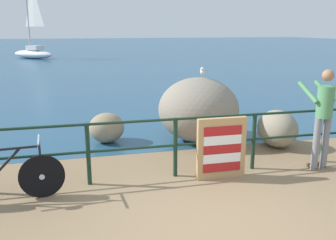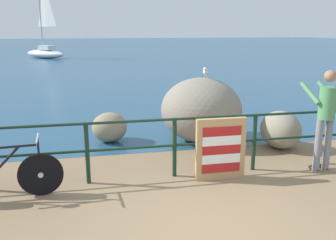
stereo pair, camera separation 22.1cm
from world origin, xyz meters
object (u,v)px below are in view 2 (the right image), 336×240
(breakwater_boulder_right, at_px, (281,130))
(sailboat, at_px, (45,50))
(folded_deckchair_stack, at_px, (221,149))
(breakwater_boulder_left, at_px, (109,127))
(seagull, at_px, (206,71))
(bicycle, at_px, (3,175))
(breakwater_boulder_main, at_px, (201,110))
(person_at_railing, at_px, (325,116))

(breakwater_boulder_right, relative_size, sailboat, 0.16)
(folded_deckchair_stack, relative_size, breakwater_boulder_left, 1.35)
(seagull, bearing_deg, folded_deckchair_stack, 14.34)
(folded_deckchair_stack, bearing_deg, bicycle, -178.36)
(breakwater_boulder_main, distance_m, breakwater_boulder_left, 2.06)
(bicycle, xyz_separation_m, person_at_railing, (5.21, 0.07, 0.60))
(seagull, relative_size, sailboat, 0.05)
(breakwater_boulder_left, xyz_separation_m, sailboat, (-4.14, 24.74, 0.38))
(breakwater_boulder_left, bearing_deg, breakwater_boulder_right, -18.48)
(person_at_railing, xyz_separation_m, breakwater_boulder_left, (-3.55, 2.47, -0.66))
(breakwater_boulder_right, height_order, sailboat, sailboat)
(breakwater_boulder_right, xyz_separation_m, sailboat, (-7.62, 25.90, 0.32))
(person_at_railing, bearing_deg, breakwater_boulder_main, 30.39)
(bicycle, bearing_deg, breakwater_boulder_main, 26.67)
(breakwater_boulder_left, height_order, sailboat, sailboat)
(person_at_railing, height_order, breakwater_boulder_main, person_at_railing)
(bicycle, relative_size, breakwater_boulder_main, 0.94)
(bicycle, height_order, seagull, seagull)
(person_at_railing, xyz_separation_m, breakwater_boulder_main, (-1.55, 2.14, -0.29))
(breakwater_boulder_main, height_order, breakwater_boulder_right, breakwater_boulder_main)
(breakwater_boulder_main, xyz_separation_m, sailboat, (-6.14, 25.07, 0.00))
(bicycle, xyz_separation_m, breakwater_boulder_left, (1.65, 2.54, -0.06))
(folded_deckchair_stack, xyz_separation_m, sailboat, (-5.84, 27.18, 0.19))
(bicycle, xyz_separation_m, folded_deckchair_stack, (3.35, 0.10, 0.13))
(breakwater_boulder_main, xyz_separation_m, breakwater_boulder_right, (1.48, -0.83, -0.31))
(folded_deckchair_stack, xyz_separation_m, breakwater_boulder_left, (-1.70, 2.45, -0.19))
(folded_deckchair_stack, bearing_deg, seagull, 79.60)
(breakwater_boulder_main, height_order, seagull, seagull)
(breakwater_boulder_main, bearing_deg, sailboat, 103.76)
(breakwater_boulder_main, bearing_deg, seagull, 26.68)
(breakwater_boulder_right, bearing_deg, breakwater_boulder_main, 150.63)
(folded_deckchair_stack, bearing_deg, person_at_railing, -0.77)
(breakwater_boulder_left, bearing_deg, seagull, -7.65)
(seagull, bearing_deg, breakwater_boulder_left, -72.91)
(breakwater_boulder_right, bearing_deg, seagull, 147.52)
(folded_deckchair_stack, distance_m, breakwater_boulder_right, 2.20)
(seagull, bearing_deg, breakwater_boulder_main, -38.58)
(folded_deckchair_stack, relative_size, seagull, 3.11)
(sailboat, bearing_deg, folded_deckchair_stack, 147.36)
(folded_deckchair_stack, bearing_deg, sailboat, 102.12)
(sailboat, bearing_deg, bicycle, 140.44)
(seagull, height_order, sailboat, sailboat)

